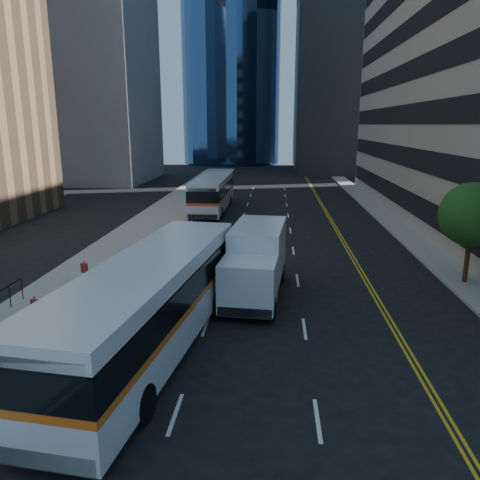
{
  "coord_description": "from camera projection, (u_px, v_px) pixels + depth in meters",
  "views": [
    {
      "loc": [
        -0.82,
        -15.51,
        7.98
      ],
      "look_at": [
        -2.34,
        5.35,
        2.8
      ],
      "focal_mm": 35.0,
      "sensor_mm": 36.0,
      "label": 1
    }
  ],
  "objects": [
    {
      "name": "box_truck",
      "position": [
        256.0,
        261.0,
        22.04
      ],
      "size": [
        2.95,
        7.03,
        3.28
      ],
      "rotation": [
        0.0,
        0.0,
        -0.09
      ],
      "color": "silver",
      "rests_on": "ground"
    },
    {
      "name": "sidewalk_west",
      "position": [
        165.0,
        215.0,
        41.8
      ],
      "size": [
        5.0,
        90.0,
        0.15
      ],
      "primitive_type": "cube",
      "color": "gray",
      "rests_on": "ground"
    },
    {
      "name": "ground",
      "position": [
        294.0,
        352.0,
        16.87
      ],
      "size": [
        160.0,
        160.0,
        0.0
      ],
      "primitive_type": "plane",
      "color": "black",
      "rests_on": "ground"
    },
    {
      "name": "bus_front",
      "position": [
        151.0,
        302.0,
        16.51
      ],
      "size": [
        4.56,
        13.55,
        3.43
      ],
      "rotation": [
        0.0,
        0.0,
        -0.13
      ],
      "color": "silver",
      "rests_on": "ground"
    },
    {
      "name": "street_tree",
      "position": [
        472.0,
        215.0,
        23.11
      ],
      "size": [
        3.2,
        3.2,
        5.1
      ],
      "color": "#332114",
      "rests_on": "sidewalk_east"
    },
    {
      "name": "sidewalk_east",
      "position": [
        387.0,
        218.0,
        40.42
      ],
      "size": [
        2.0,
        90.0,
        0.15
      ],
      "primitive_type": "cube",
      "color": "gray",
      "rests_on": "ground"
    },
    {
      "name": "bus_rear",
      "position": [
        213.0,
        192.0,
        44.19
      ],
      "size": [
        2.82,
        12.41,
        3.2
      ],
      "rotation": [
        0.0,
        0.0,
        -0.01
      ],
      "color": "silver",
      "rests_on": "ground"
    },
    {
      "name": "midrise_west",
      "position": [
        81.0,
        54.0,
        64.99
      ],
      "size": [
        18.0,
        18.0,
        35.0
      ],
      "primitive_type": "cube",
      "color": "gray",
      "rests_on": "ground"
    }
  ]
}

